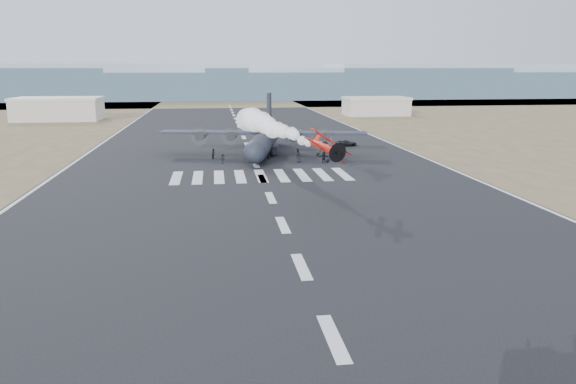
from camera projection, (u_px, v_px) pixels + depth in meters
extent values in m
plane|color=black|center=(333.00, 338.00, 32.35)|extent=(500.00, 500.00, 0.00)
cube|color=brown|center=(228.00, 102.00, 254.95)|extent=(500.00, 80.00, 0.00)
cube|color=#8BA3B1|center=(92.00, 82.00, 273.88)|extent=(150.00, 50.00, 17.00)
cube|color=#8BA3B1|center=(226.00, 85.00, 282.58)|extent=(150.00, 50.00, 13.00)
cube|color=#8BA3B1|center=(352.00, 83.00, 290.63)|extent=(150.00, 50.00, 15.00)
cube|color=#8BA3B1|center=(471.00, 81.00, 298.69)|extent=(150.00, 50.00, 17.00)
cube|color=#B2AB9F|center=(58.00, 110.00, 165.42)|extent=(24.00, 14.00, 6.00)
cube|color=beige|center=(57.00, 99.00, 164.70)|extent=(24.50, 14.50, 0.80)
cube|color=#B2AB9F|center=(376.00, 107.00, 182.82)|extent=(20.00, 12.00, 5.20)
cube|color=beige|center=(376.00, 98.00, 182.19)|extent=(20.50, 12.50, 0.80)
cylinder|color=red|center=(324.00, 147.00, 63.28)|extent=(1.83, 5.03, 0.89)
sphere|color=black|center=(324.00, 144.00, 63.38)|extent=(0.69, 0.69, 0.69)
cylinder|color=black|center=(333.00, 150.00, 61.08)|extent=(1.09, 0.78, 0.99)
cylinder|color=black|center=(334.00, 150.00, 60.76)|extent=(2.14, 0.45, 2.18)
cube|color=red|center=(326.00, 151.00, 62.98)|extent=(5.16, 1.95, 3.29)
cube|color=red|center=(327.00, 140.00, 62.45)|extent=(5.32, 1.98, 3.39)
cube|color=red|center=(317.00, 140.00, 65.28)|extent=(0.27, 0.89, 0.99)
cube|color=red|center=(317.00, 144.00, 65.38)|extent=(2.08, 1.06, 0.08)
cylinder|color=black|center=(320.00, 159.00, 62.55)|extent=(0.20, 0.45, 0.44)
cylinder|color=black|center=(334.00, 158.00, 63.05)|extent=(0.20, 0.45, 0.44)
sphere|color=white|center=(316.00, 144.00, 65.57)|extent=(0.69, 0.69, 0.69)
sphere|color=white|center=(309.00, 142.00, 67.76)|extent=(0.94, 0.94, 0.94)
sphere|color=white|center=(302.00, 139.00, 69.95)|extent=(1.18, 1.18, 1.18)
sphere|color=white|center=(296.00, 137.00, 72.15)|extent=(1.43, 1.43, 1.43)
sphere|color=white|center=(290.00, 134.00, 74.34)|extent=(1.67, 1.67, 1.67)
sphere|color=white|center=(285.00, 132.00, 76.53)|extent=(1.91, 1.91, 1.91)
sphere|color=white|center=(279.00, 130.00, 78.73)|extent=(2.16, 2.16, 2.16)
sphere|color=white|center=(274.00, 128.00, 80.92)|extent=(2.40, 2.40, 2.40)
sphere|color=white|center=(269.00, 126.00, 83.11)|extent=(2.65, 2.65, 2.65)
sphere|color=white|center=(265.00, 125.00, 85.31)|extent=(2.89, 2.89, 2.89)
sphere|color=white|center=(261.00, 123.00, 87.50)|extent=(3.13, 3.13, 3.13)
sphere|color=white|center=(257.00, 122.00, 89.69)|extent=(3.38, 3.38, 3.38)
sphere|color=white|center=(253.00, 120.00, 91.89)|extent=(3.62, 3.62, 3.62)
sphere|color=white|center=(249.00, 119.00, 94.08)|extent=(3.86, 3.86, 3.86)
cylinder|color=black|center=(264.00, 142.00, 99.71)|extent=(8.41, 25.56, 3.62)
sphere|color=black|center=(255.00, 152.00, 87.36)|extent=(3.62, 3.62, 3.62)
cone|color=black|center=(270.00, 134.00, 112.05)|extent=(4.59, 6.02, 3.62)
cube|color=black|center=(263.00, 133.00, 98.45)|extent=(36.26, 10.67, 0.45)
cylinder|color=black|center=(201.00, 135.00, 98.77)|extent=(2.26, 3.69, 1.63)
cylinder|color=#3F3F44|center=(199.00, 136.00, 97.01)|extent=(3.03, 0.63, 3.08)
cylinder|color=black|center=(232.00, 135.00, 98.44)|extent=(2.26, 3.69, 1.63)
cylinder|color=#3F3F44|center=(230.00, 137.00, 96.68)|extent=(3.03, 0.63, 3.08)
cylinder|color=black|center=(294.00, 136.00, 97.78)|extent=(2.26, 3.69, 1.63)
cylinder|color=#3F3F44|center=(293.00, 137.00, 96.02)|extent=(3.03, 0.63, 3.08)
cylinder|color=black|center=(325.00, 136.00, 97.45)|extent=(2.26, 3.69, 1.63)
cylinder|color=#3F3F44|center=(325.00, 137.00, 95.69)|extent=(3.03, 0.63, 3.08)
cube|color=black|center=(269.00, 111.00, 109.31)|extent=(1.31, 4.10, 7.24)
cube|color=black|center=(270.00, 131.00, 110.57)|extent=(12.96, 5.09, 0.32)
cube|color=black|center=(253.00, 148.00, 101.01)|extent=(2.11, 5.54, 1.45)
cylinder|color=black|center=(253.00, 151.00, 101.11)|extent=(0.64, 1.06, 1.00)
cube|color=black|center=(275.00, 149.00, 100.76)|extent=(2.11, 5.54, 1.45)
cylinder|color=black|center=(275.00, 151.00, 100.87)|extent=(0.64, 1.06, 1.00)
cylinder|color=black|center=(257.00, 162.00, 90.43)|extent=(0.51, 0.87, 0.81)
imported|color=black|center=(346.00, 143.00, 111.56)|extent=(4.51, 2.71, 1.17)
imported|color=black|center=(268.00, 156.00, 93.31)|extent=(0.72, 0.75, 1.60)
imported|color=black|center=(214.00, 154.00, 95.66)|extent=(0.91, 1.01, 1.77)
imported|color=black|center=(223.00, 159.00, 90.89)|extent=(1.11, 1.12, 1.66)
imported|color=black|center=(253.00, 155.00, 94.45)|extent=(0.57, 1.00, 1.65)
imported|color=black|center=(299.00, 158.00, 91.96)|extent=(0.92, 0.78, 1.61)
imported|color=black|center=(324.00, 157.00, 91.66)|extent=(1.81, 1.18, 1.86)
imported|color=black|center=(272.00, 152.00, 97.46)|extent=(0.58, 0.68, 1.74)
imported|color=black|center=(297.00, 153.00, 96.24)|extent=(0.86, 0.56, 1.71)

